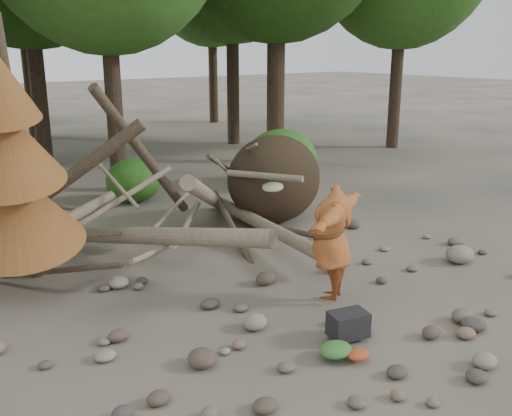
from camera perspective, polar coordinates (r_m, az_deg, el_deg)
ground at (r=8.42m, az=6.14°, el=-11.50°), size 120.00×120.00×0.00m
deadfall_pile at (r=12.38m, az=-0.10°, el=2.31°), size 8.55×5.24×3.30m
dead_conifer at (r=9.21m, az=-23.26°, el=3.64°), size 2.06×2.16×4.35m
bush_mid at (r=14.88m, az=-12.14°, el=2.73°), size 1.40×1.40×1.12m
bush_right at (r=16.34m, az=2.55°, el=5.09°), size 2.00×2.00×1.60m
frisbee_thrower at (r=8.76m, az=7.58°, el=-3.38°), size 2.77×1.62×2.12m
backpack at (r=8.00m, az=9.18°, el=-11.78°), size 0.58×0.46×0.34m
cloth_green at (r=7.58m, az=7.97°, el=-14.18°), size 0.45×0.37×0.17m
cloth_orange at (r=7.58m, az=10.17°, el=-14.53°), size 0.31×0.25×0.11m
boulder_mid_right at (r=11.20m, az=19.70°, el=-4.37°), size 0.54×0.49×0.32m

